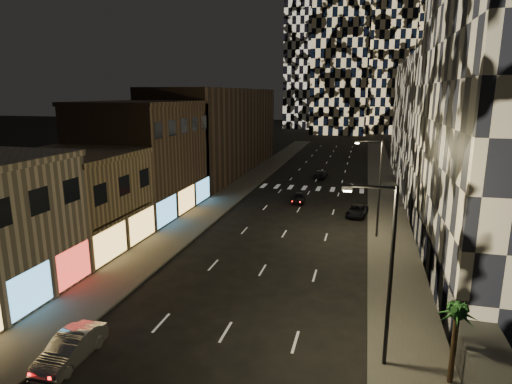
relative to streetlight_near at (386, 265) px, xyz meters
The scene contains 16 objects.
sidewalk_left 44.33m from the streetlight_near, 114.65° to the left, with size 4.00×120.00×0.15m, color #47443F.
sidewalk_right 40.38m from the streetlight_near, 87.64° to the left, with size 4.00×120.00×0.15m, color #47443F.
curb_left 43.50m from the streetlight_near, 112.12° to the left, with size 0.20×120.00×0.15m, color #4C4C47.
curb_right 40.35m from the streetlight_near, 90.65° to the left, with size 0.20×120.00×0.15m, color #4C4C47.
retail_tan 27.67m from the streetlight_near, 156.55° to the left, with size 10.00×10.00×8.00m, color #7E684B.
retail_brown 34.58m from the streetlight_near, 137.17° to the left, with size 10.00×15.00×12.00m, color #4B392A.
retail_filler_left 56.09m from the streetlight_near, 116.89° to the left, with size 10.00×40.00×14.00m, color #4B392A.
midrise_base 15.51m from the streetlight_near, 74.78° to the left, with size 0.60×25.00×3.00m, color #383838.
midrise_filler_right 48.56m from the streetlight_near, 76.08° to the left, with size 16.00×40.00×18.00m, color #232326.
streetlight_near is the anchor object (origin of this frame).
streetlight_far 20.00m from the streetlight_near, 90.00° to the left, with size 2.55×0.25×9.00m.
car_silver_parked 16.13m from the streetlight_near, 166.92° to the right, with size 1.54×4.41×1.45m, color #9D9EA2.
car_dark_midlane 32.96m from the streetlight_near, 105.81° to the left, with size 1.51×3.75×1.28m, color black.
car_dark_oncoming 48.59m from the streetlight_near, 99.35° to the left, with size 1.84×4.53×1.31m, color black.
car_dark_rightlane 27.48m from the streetlight_near, 93.65° to the left, with size 1.98×4.30×1.20m, color black.
palm_tree 3.76m from the streetlight_near, 12.52° to the right, with size 1.99×2.02×3.96m.
Camera 1 is at (7.08, -9.72, 13.19)m, focal length 30.00 mm.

